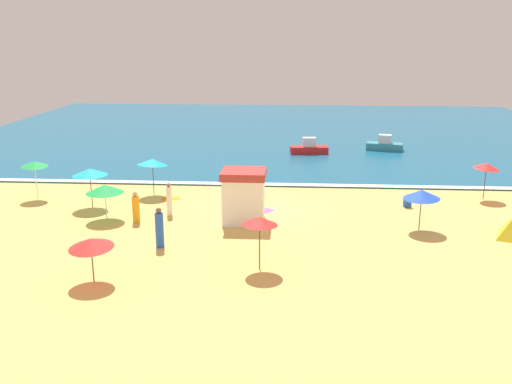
% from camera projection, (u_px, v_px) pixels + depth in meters
% --- Properties ---
extents(ground_plane, '(60.00, 60.00, 0.00)m').
position_uv_depth(ground_plane, '(264.00, 215.00, 30.88)').
color(ground_plane, '#EDBC60').
extents(ocean_water, '(60.00, 44.00, 0.10)m').
position_uv_depth(ocean_water, '(278.00, 131.00, 57.78)').
color(ocean_water, '#196084').
rests_on(ocean_water, ground_plane).
extents(wave_breaker_foam, '(57.00, 0.70, 0.01)m').
position_uv_depth(wave_breaker_foam, '(269.00, 184.00, 36.91)').
color(wave_breaker_foam, white).
rests_on(wave_breaker_foam, ocean_water).
extents(lifeguard_cabana, '(2.29, 2.14, 2.81)m').
position_uv_depth(lifeguard_cabana, '(244.00, 196.00, 29.41)').
color(lifeguard_cabana, white).
rests_on(lifeguard_cabana, ground_plane).
extents(beach_umbrella_0, '(2.17, 2.17, 2.36)m').
position_uv_depth(beach_umbrella_0, '(34.00, 164.00, 33.47)').
color(beach_umbrella_0, silver).
rests_on(beach_umbrella_0, ground_plane).
extents(beach_umbrella_1, '(2.18, 2.18, 2.35)m').
position_uv_depth(beach_umbrella_1, '(260.00, 221.00, 23.22)').
color(beach_umbrella_1, '#4C3823').
rests_on(beach_umbrella_1, ground_plane).
extents(beach_umbrella_2, '(2.14, 2.14, 2.28)m').
position_uv_depth(beach_umbrella_2, '(487.00, 166.00, 33.38)').
color(beach_umbrella_2, '#4C3823').
rests_on(beach_umbrella_2, ground_plane).
extents(beach_umbrella_3, '(2.72, 2.72, 2.29)m').
position_uv_depth(beach_umbrella_3, '(90.00, 172.00, 31.78)').
color(beach_umbrella_3, '#4C3823').
rests_on(beach_umbrella_3, ground_plane).
extents(beach_umbrella_4, '(2.24, 2.25, 1.91)m').
position_uv_depth(beach_umbrella_4, '(91.00, 243.00, 22.08)').
color(beach_umbrella_4, '#4C3823').
rests_on(beach_umbrella_4, ground_plane).
extents(beach_umbrella_5, '(2.00, 2.01, 1.93)m').
position_uv_depth(beach_umbrella_5, '(105.00, 189.00, 29.74)').
color(beach_umbrella_5, silver).
rests_on(beach_umbrella_5, ground_plane).
extents(beach_umbrella_6, '(2.59, 2.60, 2.36)m').
position_uv_depth(beach_umbrella_6, '(152.00, 162.00, 34.27)').
color(beach_umbrella_6, '#4C3823').
rests_on(beach_umbrella_6, ground_plane).
extents(beach_umbrella_7, '(2.55, 2.55, 2.16)m').
position_uv_depth(beach_umbrella_7, '(422.00, 194.00, 28.01)').
color(beach_umbrella_7, '#4C3823').
rests_on(beach_umbrella_7, ground_plane).
extents(beachgoer_1, '(0.42, 0.42, 0.81)m').
position_uv_depth(beachgoer_1, '(407.00, 201.00, 32.29)').
color(beachgoer_1, blue).
rests_on(beachgoer_1, ground_plane).
extents(beachgoer_2, '(0.53, 0.53, 1.68)m').
position_uv_depth(beachgoer_2, '(136.00, 208.00, 29.53)').
color(beachgoer_2, orange).
rests_on(beachgoer_2, ground_plane).
extents(beachgoer_3, '(0.42, 0.42, 1.83)m').
position_uv_depth(beachgoer_3, '(169.00, 200.00, 30.66)').
color(beachgoer_3, white).
rests_on(beachgoer_3, ground_plane).
extents(beachgoer_4, '(0.49, 0.49, 1.92)m').
position_uv_depth(beachgoer_4, '(159.00, 229.00, 25.99)').
color(beachgoer_4, blue).
rests_on(beachgoer_4, ground_plane).
extents(beach_towel_0, '(1.32, 1.11, 0.01)m').
position_uv_depth(beach_towel_0, '(171.00, 199.00, 33.99)').
color(beach_towel_0, orange).
rests_on(beach_towel_0, ground_plane).
extents(beach_towel_1, '(1.49, 1.56, 0.01)m').
position_uv_depth(beach_towel_1, '(262.00, 212.00, 31.46)').
color(beach_towel_1, '#D84CA5').
rests_on(beach_towel_1, ground_plane).
extents(small_boat_0, '(3.21, 1.87, 1.31)m').
position_uv_depth(small_boat_0, '(385.00, 145.00, 47.80)').
color(small_boat_0, teal).
rests_on(small_boat_0, ocean_water).
extents(small_boat_1, '(3.18, 1.47, 1.31)m').
position_uv_depth(small_boat_1, '(309.00, 148.00, 46.52)').
color(small_boat_1, red).
rests_on(small_boat_1, ocean_water).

